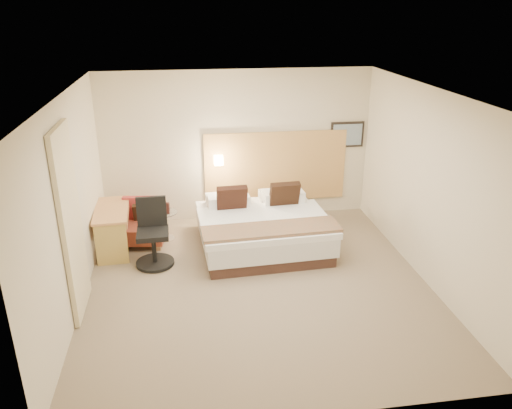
{
  "coord_description": "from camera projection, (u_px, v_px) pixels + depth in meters",
  "views": [
    {
      "loc": [
        -0.93,
        -6.1,
        3.73
      ],
      "look_at": [
        0.03,
        0.42,
        1.06
      ],
      "focal_mm": 35.0,
      "sensor_mm": 36.0,
      "label": 1
    }
  ],
  "objects": [
    {
      "name": "wall_left",
      "position": [
        69.0,
        206.0,
        6.28
      ],
      "size": [
        0.02,
        5.0,
        2.7
      ],
      "primitive_type": "cube",
      "color": "beige",
      "rests_on": "floor"
    },
    {
      "name": "side_table",
      "position": [
        165.0,
        224.0,
        8.39
      ],
      "size": [
        0.55,
        0.55,
        0.49
      ],
      "color": "white",
      "rests_on": "floor"
    },
    {
      "name": "floor",
      "position": [
        258.0,
        285.0,
        7.12
      ],
      "size": [
        4.8,
        5.0,
        0.02
      ],
      "primitive_type": "cube",
      "color": "#7F6D55",
      "rests_on": "ground"
    },
    {
      "name": "art_canvas",
      "position": [
        347.0,
        135.0,
        9.08
      ],
      "size": [
        0.54,
        0.01,
        0.39
      ],
      "primitive_type": "cube",
      "color": "gray",
      "rests_on": "wall_back"
    },
    {
      "name": "desk_chair",
      "position": [
        153.0,
        238.0,
        7.55
      ],
      "size": [
        0.59,
        0.59,
        1.03
      ],
      "color": "black",
      "rests_on": "floor"
    },
    {
      "name": "menu_folder",
      "position": [
        166.0,
        208.0,
        8.22
      ],
      "size": [
        0.12,
        0.07,
        0.2
      ],
      "primitive_type": "cube",
      "rotation": [
        0.0,
        0.0,
        -0.28
      ],
      "color": "#3C1B18",
      "rests_on": "side_table"
    },
    {
      "name": "lamp_shade",
      "position": [
        219.0,
        160.0,
        8.8
      ],
      "size": [
        0.15,
        0.15,
        0.15
      ],
      "primitive_type": "cube",
      "color": "#F5E4BF",
      "rests_on": "wall_back"
    },
    {
      "name": "wall_right",
      "position": [
        429.0,
        187.0,
        6.94
      ],
      "size": [
        0.02,
        5.0,
        2.7
      ],
      "primitive_type": "cube",
      "color": "beige",
      "rests_on": "floor"
    },
    {
      "name": "lounge_chair",
      "position": [
        143.0,
        226.0,
        8.27
      ],
      "size": [
        0.77,
        0.69,
        0.74
      ],
      "color": "#B47555",
      "rests_on": "floor"
    },
    {
      "name": "curtain",
      "position": [
        71.0,
        224.0,
        6.11
      ],
      "size": [
        0.06,
        0.9,
        2.42
      ],
      "primitive_type": "cube",
      "color": "beige",
      "rests_on": "wall_left"
    },
    {
      "name": "bottle_a",
      "position": [
        159.0,
        206.0,
        8.33
      ],
      "size": [
        0.07,
        0.07,
        0.18
      ],
      "primitive_type": "cylinder",
      "rotation": [
        0.0,
        0.0,
        -0.28
      ],
      "color": "#99C2EC",
      "rests_on": "side_table"
    },
    {
      "name": "lamp_arm",
      "position": [
        218.0,
        159.0,
        8.86
      ],
      "size": [
        0.02,
        0.12,
        0.02
      ],
      "primitive_type": "cylinder",
      "rotation": [
        1.57,
        0.0,
        0.0
      ],
      "color": "silver",
      "rests_on": "wall_back"
    },
    {
      "name": "headboard_panel",
      "position": [
        276.0,
        167.0,
        9.12
      ],
      "size": [
        2.6,
        0.04,
        1.3
      ],
      "primitive_type": "cube",
      "color": "tan",
      "rests_on": "wall_back"
    },
    {
      "name": "wall_front",
      "position": [
        302.0,
        300.0,
        4.31
      ],
      "size": [
        4.8,
        0.02,
        2.7
      ],
      "primitive_type": "cube",
      "color": "beige",
      "rests_on": "floor"
    },
    {
      "name": "desk",
      "position": [
        114.0,
        218.0,
        7.94
      ],
      "size": [
        0.58,
        1.16,
        0.71
      ],
      "color": "tan",
      "rests_on": "floor"
    },
    {
      "name": "art_frame",
      "position": [
        347.0,
        135.0,
        9.1
      ],
      "size": [
        0.62,
        0.03,
        0.47
      ],
      "primitive_type": "cube",
      "color": "black",
      "rests_on": "wall_back"
    },
    {
      "name": "wall_back",
      "position": [
        237.0,
        146.0,
        8.91
      ],
      "size": [
        4.8,
        0.02,
        2.7
      ],
      "primitive_type": "cube",
      "color": "beige",
      "rests_on": "floor"
    },
    {
      "name": "bottle_b",
      "position": [
        163.0,
        206.0,
        8.34
      ],
      "size": [
        0.07,
        0.07,
        0.18
      ],
      "primitive_type": "cylinder",
      "rotation": [
        0.0,
        0.0,
        -0.28
      ],
      "color": "#7E92C2",
      "rests_on": "side_table"
    },
    {
      "name": "ceiling",
      "position": [
        258.0,
        93.0,
        6.1
      ],
      "size": [
        4.8,
        5.0,
        0.02
      ],
      "primitive_type": "cube",
      "color": "white",
      "rests_on": "floor"
    },
    {
      "name": "bed",
      "position": [
        262.0,
        227.0,
        8.15
      ],
      "size": [
        2.13,
        2.08,
        0.99
      ],
      "color": "#3C251E",
      "rests_on": "floor"
    }
  ]
}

